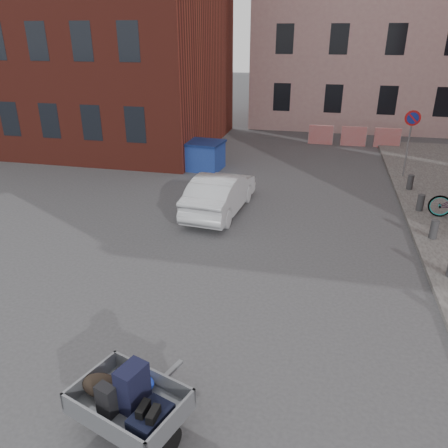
# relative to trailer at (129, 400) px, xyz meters

# --- Properties ---
(ground) EXTENTS (120.00, 120.00, 0.00)m
(ground) POSITION_rel_trailer_xyz_m (-0.32, 4.60, -0.61)
(ground) COLOR #38383A
(ground) RESTS_ON ground
(building_brick) EXTENTS (12.00, 10.00, 14.00)m
(building_brick) POSITION_rel_trailer_xyz_m (-9.32, 17.60, 6.39)
(building_brick) COLOR #591E16
(building_brick) RESTS_ON ground
(building_pink) EXTENTS (16.00, 8.00, 14.00)m
(building_pink) POSITION_rel_trailer_xyz_m (5.68, 26.60, 6.39)
(building_pink) COLOR #BE9292
(building_pink) RESTS_ON ground
(far_building) EXTENTS (6.00, 6.00, 8.00)m
(far_building) POSITION_rel_trailer_xyz_m (-20.32, 26.60, 3.39)
(far_building) COLOR maroon
(far_building) RESTS_ON ground
(no_parking_sign) EXTENTS (0.60, 0.09, 2.65)m
(no_parking_sign) POSITION_rel_trailer_xyz_m (5.68, 14.09, 1.41)
(no_parking_sign) COLOR gray
(no_parking_sign) RESTS_ON sidewalk
(bollards) EXTENTS (0.22, 9.02, 0.55)m
(bollards) POSITION_rel_trailer_xyz_m (5.68, 8.00, -0.21)
(bollards) COLOR #3A3A3D
(bollards) RESTS_ON sidewalk
(barriers) EXTENTS (4.70, 0.18, 1.00)m
(barriers) POSITION_rel_trailer_xyz_m (3.88, 19.60, -0.11)
(barriers) COLOR red
(barriers) RESTS_ON ground
(trailer) EXTENTS (1.87, 1.97, 1.20)m
(trailer) POSITION_rel_trailer_xyz_m (0.00, 0.00, 0.00)
(trailer) COLOR black
(trailer) RESTS_ON ground
(dumpster) EXTENTS (3.04, 1.78, 1.22)m
(dumpster) POSITION_rel_trailer_xyz_m (-3.31, 13.66, 0.01)
(dumpster) COLOR navy
(dumpster) RESTS_ON ground
(silver_car) EXTENTS (1.73, 4.12, 1.32)m
(silver_car) POSITION_rel_trailer_xyz_m (-0.78, 8.88, 0.05)
(silver_car) COLOR #B7B9BF
(silver_car) RESTS_ON ground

